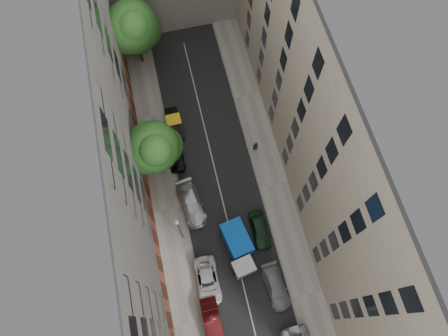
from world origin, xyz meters
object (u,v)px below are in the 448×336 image
object	(u,v)px
car_left_1	(213,323)
car_left_4	(176,155)
tarp_truck	(239,247)
lamp_post	(179,228)
car_right_1	(276,287)
car_left_3	(191,204)
car_left_2	(208,281)
tree_far	(134,29)
car_right_2	(260,230)
car_left_5	(174,124)
tree_mid	(155,149)
pedestrian	(255,146)

from	to	relation	value
car_left_1	car_left_4	bearing A→B (deg)	90.17
tarp_truck	lamp_post	size ratio (longest dim) A/B	0.93
tarp_truck	car_right_1	size ratio (longest dim) A/B	1.23
car_left_3	car_left_4	size ratio (longest dim) A/B	1.28
car_left_2	car_left_4	xyz separation A→B (m)	(-0.45, 13.20, 0.04)
tarp_truck	car_left_4	bearing A→B (deg)	99.21
tarp_truck	car_left_1	size ratio (longest dim) A/B	1.25
tree_far	car_left_2	bearing A→B (deg)	-85.72
car_left_1	car_right_2	world-z (taller)	car_left_1
car_left_4	car_right_2	world-z (taller)	car_left_4
car_left_5	tree_mid	xyz separation A→B (m)	(-2.12, -4.99, 5.27)
car_right_2	tree_far	bearing A→B (deg)	110.28
tarp_truck	tree_mid	distance (m)	11.99
car_right_2	car_right_1	bearing A→B (deg)	-88.61
car_right_1	tree_mid	world-z (taller)	tree_mid
car_left_1	tarp_truck	bearing A→B (deg)	56.60
car_left_3	car_left_4	xyz separation A→B (m)	(-0.47, 5.60, -0.06)
car_left_1	lamp_post	world-z (taller)	lamp_post
tarp_truck	pedestrian	bearing A→B (deg)	55.82
tree_far	lamp_post	size ratio (longest dim) A/B	1.44
car_left_5	tree_mid	world-z (taller)	tree_mid
pedestrian	car_right_2	bearing A→B (deg)	67.63
car_right_2	lamp_post	bearing A→B (deg)	172.07
car_left_1	tree_far	distance (m)	30.13
car_left_2	tree_far	xyz separation A→B (m)	(-1.95, 26.09, 4.94)
car_right_1	pedestrian	distance (m)	14.17
tarp_truck	car_left_3	xyz separation A→B (m)	(-3.47, 5.34, -0.57)
car_left_5	car_left_4	bearing A→B (deg)	-99.85
car_left_1	tree_far	bearing A→B (deg)	92.94
car_left_1	lamp_post	distance (m)	8.89
car_right_2	lamp_post	xyz separation A→B (m)	(-7.40, 1.16, 3.12)
tarp_truck	tree_far	size ratio (longest dim) A/B	0.64
lamp_post	car_right_1	bearing A→B (deg)	-41.66
tarp_truck	car_left_1	xyz separation A→B (m)	(-3.84, -5.86, -0.58)
tree_mid	car_right_1	bearing A→B (deg)	-59.60
car_left_3	lamp_post	world-z (taller)	lamp_post
car_left_1	tree_mid	distance (m)	16.36
tarp_truck	car_left_2	xyz separation A→B (m)	(-3.49, -2.26, -0.66)
car_left_3	lamp_post	bearing A→B (deg)	-124.24
car_left_2	car_right_1	size ratio (longest dim) A/B	1.04
car_left_5	tree_mid	size ratio (longest dim) A/B	0.46
car_right_1	pedestrian	xyz separation A→B (m)	(1.80, 14.05, 0.33)
tarp_truck	tree_mid	bearing A→B (deg)	109.66
tarp_truck	car_left_1	distance (m)	7.03
car_left_2	car_right_1	bearing A→B (deg)	-16.56
lamp_post	pedestrian	bearing A→B (deg)	38.78
car_left_3	car_right_2	xyz separation A→B (m)	(5.93, -4.09, -0.06)
car_right_2	tree_far	xyz separation A→B (m)	(-7.91, 22.58, 4.91)
lamp_post	pedestrian	xyz separation A→B (m)	(9.24, 7.43, -2.82)
car_left_4	lamp_post	world-z (taller)	lamp_post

